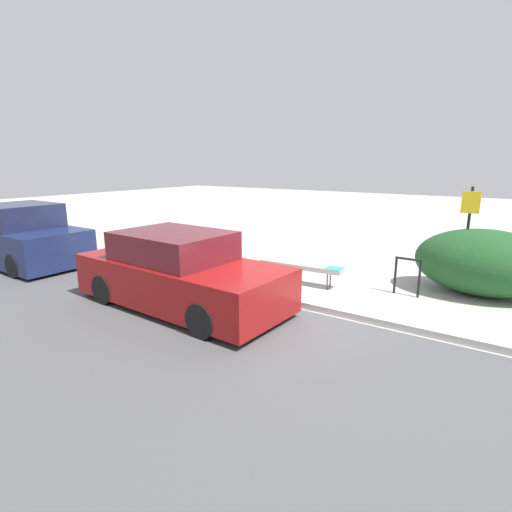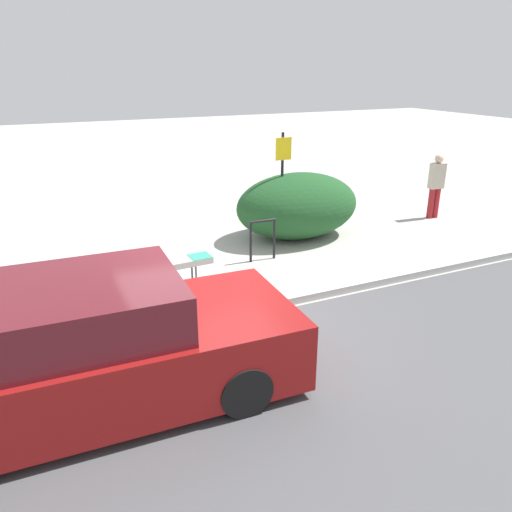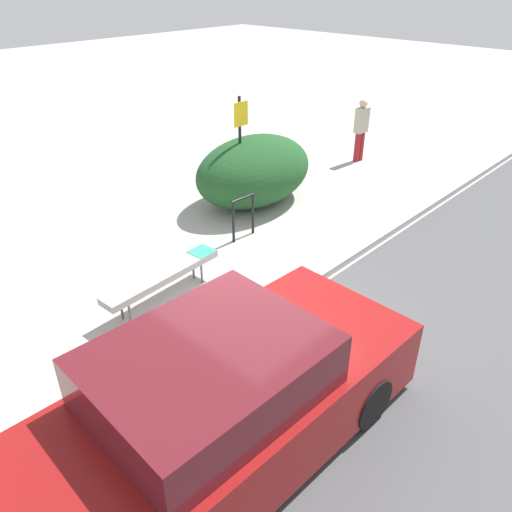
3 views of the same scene
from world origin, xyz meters
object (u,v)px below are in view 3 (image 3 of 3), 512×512
object	(u,v)px
bench	(163,276)
bike_rack	(243,213)
sign_post	(240,144)
parked_car_near	(221,405)
pedestrian	(361,128)

from	to	relation	value
bench	bike_rack	size ratio (longest dim) A/B	2.47
bike_rack	sign_post	world-z (taller)	sign_post
sign_post	parked_car_near	xyz separation A→B (m)	(-4.47, -4.19, -0.71)
bench	parked_car_near	distance (m)	2.96
bike_rack	sign_post	size ratio (longest dim) A/B	0.36
sign_post	pedestrian	distance (m)	4.23
sign_post	pedestrian	bearing A→B (deg)	-1.83
bike_rack	parked_car_near	size ratio (longest dim) A/B	0.19
bike_rack	pedestrian	xyz separation A→B (m)	(5.13, 0.85, 0.34)
bench	sign_post	distance (m)	3.67
bench	sign_post	bearing A→B (deg)	22.20
pedestrian	parked_car_near	xyz separation A→B (m)	(-8.67, -4.06, -0.18)
sign_post	parked_car_near	size ratio (longest dim) A/B	0.52
parked_car_near	bench	bearing A→B (deg)	66.37
sign_post	parked_car_near	distance (m)	6.17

